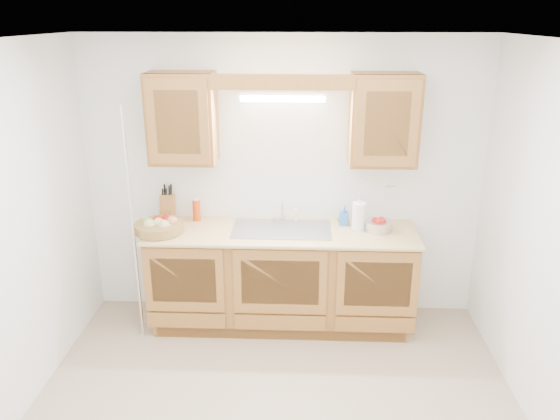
# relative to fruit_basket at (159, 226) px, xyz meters

# --- Properties ---
(room) EXTENTS (3.52, 3.50, 2.50)m
(room) POSITION_rel_fruit_basket_xyz_m (1.03, -1.10, 0.29)
(room) COLOR tan
(room) RESTS_ON ground
(base_cabinets) EXTENTS (2.20, 0.60, 0.86)m
(base_cabinets) POSITION_rel_fruit_basket_xyz_m (1.03, 0.10, -0.52)
(base_cabinets) COLOR #A96C31
(base_cabinets) RESTS_ON ground
(countertop) EXTENTS (2.30, 0.63, 0.04)m
(countertop) POSITION_rel_fruit_basket_xyz_m (1.03, 0.08, -0.08)
(countertop) COLOR tan
(countertop) RESTS_ON base_cabinets
(upper_cabinet_left) EXTENTS (0.55, 0.33, 0.75)m
(upper_cabinet_left) POSITION_rel_fruit_basket_xyz_m (0.20, 0.23, 0.87)
(upper_cabinet_left) COLOR #A96C31
(upper_cabinet_left) RESTS_ON room
(upper_cabinet_right) EXTENTS (0.55, 0.33, 0.75)m
(upper_cabinet_right) POSITION_rel_fruit_basket_xyz_m (1.86, 0.23, 0.87)
(upper_cabinet_right) COLOR #A96C31
(upper_cabinet_right) RESTS_ON room
(valance) EXTENTS (2.20, 0.05, 0.12)m
(valance) POSITION_rel_fruit_basket_xyz_m (1.03, 0.09, 1.18)
(valance) COLOR #A96C31
(valance) RESTS_ON room
(fluorescent_fixture) EXTENTS (0.76, 0.08, 0.08)m
(fluorescent_fixture) POSITION_rel_fruit_basket_xyz_m (1.03, 0.31, 1.04)
(fluorescent_fixture) COLOR white
(fluorescent_fixture) RESTS_ON room
(sink) EXTENTS (0.84, 0.46, 0.36)m
(sink) POSITION_rel_fruit_basket_xyz_m (1.03, 0.10, -0.13)
(sink) COLOR #9E9EA3
(sink) RESTS_ON countertop
(wire_shelf_pole) EXTENTS (0.03, 0.03, 2.00)m
(wire_shelf_pole) POSITION_rel_fruit_basket_xyz_m (-0.17, -0.17, 0.04)
(wire_shelf_pole) COLOR silver
(wire_shelf_pole) RESTS_ON ground
(outlet_plate) EXTENTS (0.08, 0.01, 0.12)m
(outlet_plate) POSITION_rel_fruit_basket_xyz_m (1.98, 0.39, 0.19)
(outlet_plate) COLOR white
(outlet_plate) RESTS_ON room
(fruit_basket) EXTENTS (0.49, 0.49, 0.13)m
(fruit_basket) POSITION_rel_fruit_basket_xyz_m (0.00, 0.00, 0.00)
(fruit_basket) COLOR #A57F42
(fruit_basket) RESTS_ON countertop
(knife_block) EXTENTS (0.11, 0.19, 0.33)m
(knife_block) POSITION_rel_fruit_basket_xyz_m (0.00, 0.32, 0.06)
(knife_block) COLOR #A96C31
(knife_block) RESTS_ON countertop
(orange_canister) EXTENTS (0.07, 0.07, 0.20)m
(orange_canister) POSITION_rel_fruit_basket_xyz_m (0.26, 0.29, 0.05)
(orange_canister) COLOR #D43E0B
(orange_canister) RESTS_ON countertop
(soap_bottle) EXTENTS (0.09, 0.09, 0.17)m
(soap_bottle) POSITION_rel_fruit_basket_xyz_m (1.57, 0.24, 0.03)
(soap_bottle) COLOR blue
(soap_bottle) RESTS_ON countertop
(sponge) EXTENTS (0.10, 0.07, 0.02)m
(sponge) POSITION_rel_fruit_basket_xyz_m (1.57, 0.34, -0.05)
(sponge) COLOR #CC333F
(sponge) RESTS_ON countertop
(paper_towel) EXTENTS (0.14, 0.14, 0.29)m
(paper_towel) POSITION_rel_fruit_basket_xyz_m (1.68, 0.13, 0.06)
(paper_towel) COLOR silver
(paper_towel) RESTS_ON countertop
(apple_bowl) EXTENTS (0.30, 0.30, 0.12)m
(apple_bowl) POSITION_rel_fruit_basket_xyz_m (1.85, 0.11, -0.01)
(apple_bowl) COLOR silver
(apple_bowl) RESTS_ON countertop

